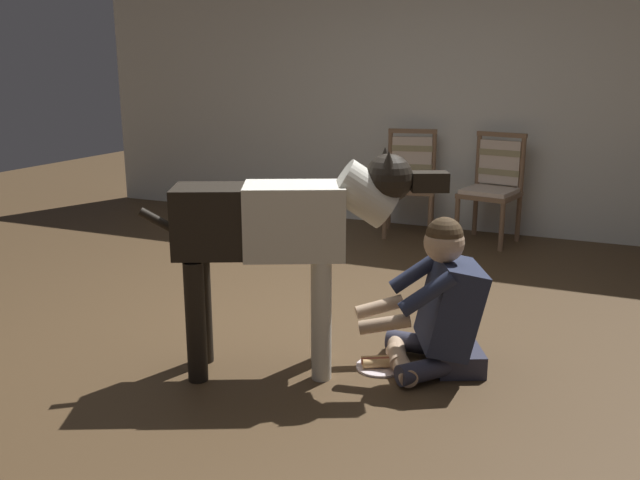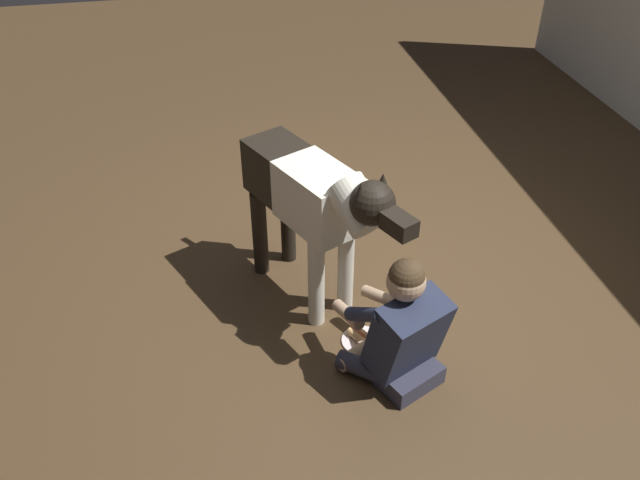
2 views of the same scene
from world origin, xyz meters
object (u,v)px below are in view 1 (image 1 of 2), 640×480
dining_chair_left_of_pair (410,177)px  hot_dog_on_plate (380,363)px  person_sitting_on_floor (440,308)px  dining_chair_right_of_pair (494,182)px  large_dog (284,229)px

dining_chair_left_of_pair → hot_dog_on_plate: dining_chair_left_of_pair is taller
dining_chair_left_of_pair → person_sitting_on_floor: 3.02m
dining_chair_left_of_pair → person_sitting_on_floor: size_ratio=1.19×
dining_chair_left_of_pair → dining_chair_right_of_pair: same height
dining_chair_right_of_pair → person_sitting_on_floor: 2.86m
dining_chair_right_of_pair → person_sitting_on_floor: size_ratio=1.19×
large_dog → hot_dog_on_plate: large_dog is taller
dining_chair_right_of_pair → large_dog: bearing=-99.3°
person_sitting_on_floor → hot_dog_on_plate: (-0.28, -0.13, -0.31)m
dining_chair_right_of_pair → person_sitting_on_floor: bearing=-85.6°
hot_dog_on_plate → dining_chair_right_of_pair: bearing=88.8°
person_sitting_on_floor → hot_dog_on_plate: person_sitting_on_floor is taller
person_sitting_on_floor → dining_chair_left_of_pair: bearing=109.3°
dining_chair_right_of_pair → hot_dog_on_plate: size_ratio=3.86×
hot_dog_on_plate → large_dog: bearing=-154.8°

